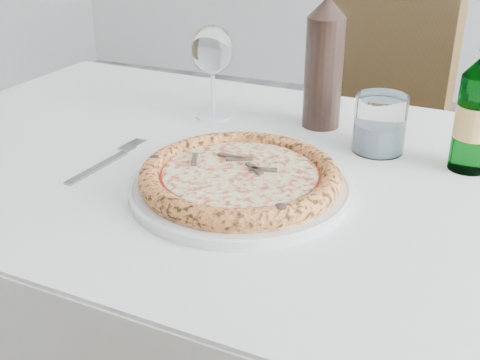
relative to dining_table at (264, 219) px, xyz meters
The scene contains 9 objects.
dining_table is the anchor object (origin of this frame).
chair_far 0.77m from the dining_table, 90.22° to the left, with size 0.52×0.52×0.93m.
plate 0.15m from the dining_table, 90.00° to the right, with size 0.32×0.32×0.02m.
pizza 0.16m from the dining_table, 90.00° to the right, with size 0.29×0.29×0.03m.
fork 0.27m from the dining_table, 160.54° to the right, with size 0.03×0.19×0.00m.
wine_glass 0.33m from the dining_table, 134.56° to the left, with size 0.08×0.08×0.17m.
tumbler 0.24m from the dining_table, 41.24° to the left, with size 0.08×0.08×0.10m.
beer_bottle 0.37m from the dining_table, 21.21° to the left, with size 0.06×0.06×0.23m.
wine_bottle 0.30m from the dining_table, 81.87° to the left, with size 0.07×0.07×0.28m.
Camera 1 is at (0.22, -0.68, 1.15)m, focal length 45.00 mm.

